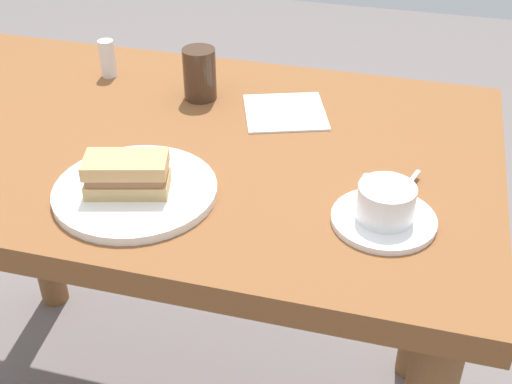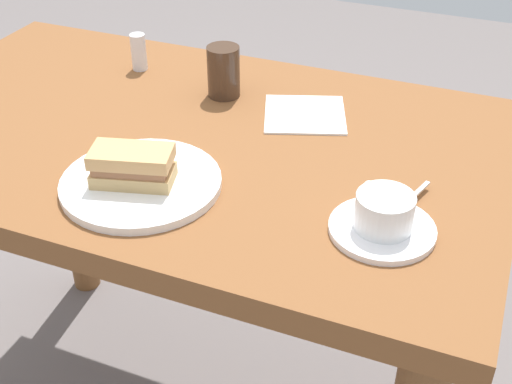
% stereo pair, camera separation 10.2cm
% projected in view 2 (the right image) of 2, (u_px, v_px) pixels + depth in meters
% --- Properties ---
extents(dining_table, '(1.18, 0.71, 0.78)m').
position_uv_depth(dining_table, '(185.00, 194.00, 1.31)').
color(dining_table, brown).
rests_on(dining_table, ground_plane).
extents(sandwich_plate, '(0.26, 0.26, 0.01)m').
position_uv_depth(sandwich_plate, '(141.00, 183.00, 1.08)').
color(sandwich_plate, white).
rests_on(sandwich_plate, dining_table).
extents(sandwich_front, '(0.14, 0.10, 0.06)m').
position_uv_depth(sandwich_front, '(132.00, 166.00, 1.05)').
color(sandwich_front, tan).
rests_on(sandwich_front, sandwich_plate).
extents(coffee_saucer, '(0.16, 0.16, 0.01)m').
position_uv_depth(coffee_saucer, '(382.00, 229.00, 0.98)').
color(coffee_saucer, white).
rests_on(coffee_saucer, dining_table).
extents(coffee_cup, '(0.09, 0.10, 0.05)m').
position_uv_depth(coffee_cup, '(384.00, 210.00, 0.97)').
color(coffee_cup, white).
rests_on(coffee_cup, coffee_saucer).
extents(spoon, '(0.04, 0.10, 0.01)m').
position_uv_depth(spoon, '(408.00, 201.00, 1.03)').
color(spoon, silver).
rests_on(spoon, coffee_saucer).
extents(napkin, '(0.19, 0.19, 0.00)m').
position_uv_depth(napkin, '(305.00, 114.00, 1.28)').
color(napkin, white).
rests_on(napkin, dining_table).
extents(salt_shaker, '(0.03, 0.03, 0.08)m').
position_uv_depth(salt_shaker, '(139.00, 52.00, 1.43)').
color(salt_shaker, silver).
rests_on(salt_shaker, dining_table).
extents(drinking_glass, '(0.06, 0.06, 0.10)m').
position_uv_depth(drinking_glass, '(224.00, 72.00, 1.32)').
color(drinking_glass, '#412C1E').
rests_on(drinking_glass, dining_table).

